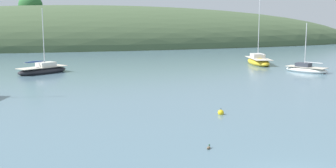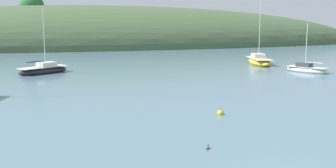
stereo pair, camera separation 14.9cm
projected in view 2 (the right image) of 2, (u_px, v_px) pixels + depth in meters
far_shoreline_hill at (91, 46)px, 102.18m from camera, size 150.00×36.00×23.64m
sailboat_white_near at (259, 61)px, 61.62m from camera, size 4.28×8.11×10.25m
sailboat_black_sloop at (44, 70)px, 51.59m from camera, size 6.80×5.61×8.22m
sailboat_grey_yawl at (307, 69)px, 52.69m from camera, size 4.35×5.70×6.37m
mooring_buoy_channel at (221, 113)px, 29.52m from camera, size 0.44×0.44×0.54m
duck_lead at (208, 148)px, 21.75m from camera, size 0.34×0.39×0.24m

